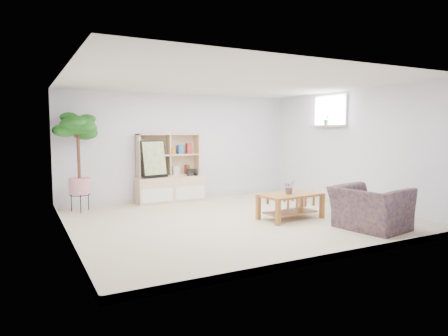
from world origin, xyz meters
name	(u,v)px	position (x,y,z in m)	size (l,w,h in m)	color
floor	(233,220)	(0.00, 0.00, 0.00)	(5.50, 5.00, 0.01)	tan
ceiling	(234,82)	(0.00, 0.00, 2.40)	(5.50, 5.00, 0.01)	silver
walls	(234,152)	(0.00, 0.00, 1.20)	(5.51, 5.01, 2.40)	silver
baseboard	(233,217)	(0.00, 0.00, 0.05)	(5.50, 5.00, 0.10)	silver
window	(331,111)	(2.73, 0.60, 2.00)	(0.10, 0.98, 0.68)	silver
window_sill	(328,126)	(2.67, 0.60, 1.68)	(0.14, 1.00, 0.04)	silver
storage_unit	(170,168)	(-0.36, 2.24, 0.76)	(1.51, 0.51, 1.51)	tan
poster	(154,159)	(-0.75, 2.16, 0.97)	(0.58, 0.13, 0.80)	yellow
toy_truck	(192,172)	(0.12, 2.17, 0.65)	(0.32, 0.22, 0.17)	black
coffee_table	(290,206)	(0.96, -0.38, 0.23)	(1.11, 0.60, 0.45)	brown
table_plant	(289,187)	(0.92, -0.38, 0.58)	(0.22, 0.19, 0.25)	#235722
floor_tree	(79,162)	(-2.30, 2.02, 0.97)	(0.71, 0.71, 1.94)	#10440B
armchair	(370,205)	(1.62, -1.59, 0.39)	(1.06, 0.92, 0.78)	#0F113C
sill_plant	(326,119)	(2.67, 0.65, 1.82)	(0.14, 0.11, 0.25)	#10440B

